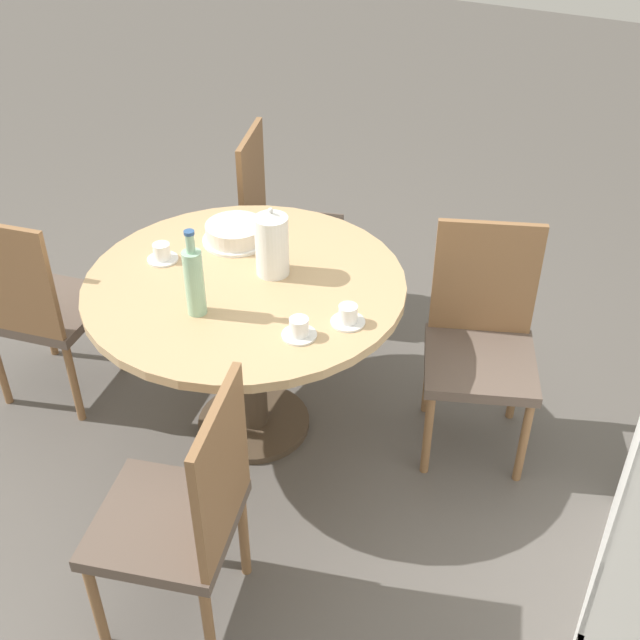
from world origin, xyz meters
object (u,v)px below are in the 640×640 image
(cake_main, at_px, (235,233))
(cup_c, at_px, (299,329))
(cup_b, at_px, (348,316))
(coffee_pot, at_px, (272,244))
(chair_c, at_px, (481,340))
(cup_a, at_px, (162,254))
(chair_a, at_px, (38,304))
(water_bottle, at_px, (194,280))
(chair_b, at_px, (185,513))
(chair_d, at_px, (280,222))

(cake_main, distance_m, cup_c, 0.69)
(cake_main, xyz_separation_m, cup_b, (0.30, 0.64, -0.01))
(cup_b, relative_size, cup_c, 1.00)
(coffee_pot, relative_size, cup_c, 2.27)
(chair_c, bearing_deg, cup_a, 178.10)
(chair_a, bearing_deg, water_bottle, 168.24)
(chair_a, bearing_deg, chair_b, 141.82)
(coffee_pot, xyz_separation_m, cup_a, (0.12, -0.42, -0.10))
(cup_a, distance_m, cup_b, 0.81)
(chair_c, relative_size, cup_b, 7.67)
(chair_b, distance_m, chair_d, 1.80)
(chair_c, height_order, cup_a, chair_c)
(chair_b, height_order, cup_a, chair_b)
(chair_a, relative_size, chair_c, 1.00)
(coffee_pot, bearing_deg, cup_a, -74.46)
(cake_main, bearing_deg, cup_a, -34.19)
(chair_c, xyz_separation_m, water_bottle, (0.63, -0.85, 0.38))
(chair_a, relative_size, chair_d, 1.00)
(chair_b, height_order, cup_c, chair_b)
(chair_a, relative_size, cake_main, 3.46)
(chair_c, bearing_deg, coffee_pot, 179.91)
(water_bottle, height_order, cup_a, water_bottle)
(cake_main, bearing_deg, chair_b, 24.17)
(cup_c, bearing_deg, chair_c, 141.21)
(cup_a, bearing_deg, chair_c, 108.86)
(chair_c, relative_size, water_bottle, 2.84)
(chair_d, relative_size, water_bottle, 2.84)
(chair_c, xyz_separation_m, cup_b, (0.44, -0.36, 0.27))
(cake_main, relative_size, cup_a, 2.21)
(chair_d, xyz_separation_m, cup_c, (1.04, 0.68, 0.27))
(water_bottle, bearing_deg, cup_b, 110.43)
(chair_b, relative_size, chair_d, 1.00)
(chair_a, distance_m, chair_b, 1.33)
(coffee_pot, bearing_deg, chair_c, 110.67)
(cake_main, xyz_separation_m, cup_c, (0.44, 0.53, -0.01))
(chair_d, bearing_deg, cake_main, 176.30)
(coffee_pot, distance_m, cup_c, 0.42)
(cake_main, bearing_deg, water_bottle, 16.93)
(cake_main, bearing_deg, cup_b, 65.15)
(cup_b, height_order, cup_c, same)
(chair_d, bearing_deg, coffee_pot, -169.09)
(chair_d, xyz_separation_m, cake_main, (0.60, 0.15, 0.28))
(cake_main, bearing_deg, chair_a, -56.29)
(chair_b, relative_size, coffee_pot, 3.38)
(cup_a, relative_size, cup_b, 1.00)
(cup_a, xyz_separation_m, cup_b, (0.04, 0.81, 0.00))
(cup_b, distance_m, cup_c, 0.18)
(chair_d, bearing_deg, cup_a, 160.90)
(chair_a, bearing_deg, coffee_pot, -171.13)
(chair_b, xyz_separation_m, coffee_pot, (-0.95, -0.23, 0.37))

